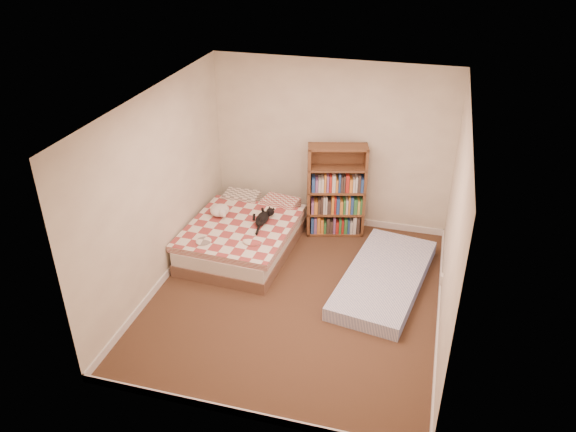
% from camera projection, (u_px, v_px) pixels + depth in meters
% --- Properties ---
extents(room, '(3.51, 4.01, 2.51)m').
position_uv_depth(room, '(297.00, 212.00, 6.49)').
color(room, '#462D1E').
rests_on(room, ground).
extents(bed, '(1.47, 1.95, 0.50)m').
position_uv_depth(bed, '(244.00, 234.00, 7.93)').
color(bed, brown).
rests_on(bed, room).
extents(bookshelf, '(0.90, 0.48, 1.39)m').
position_uv_depth(bookshelf, '(336.00, 201.00, 8.20)').
color(bookshelf, '#5A2F1F').
rests_on(bookshelf, room).
extents(floor_mattress, '(1.23, 2.16, 0.18)m').
position_uv_depth(floor_mattress, '(384.00, 278.00, 7.24)').
color(floor_mattress, '#7283BF').
rests_on(floor_mattress, room).
extents(black_cat, '(0.28, 0.63, 0.14)m').
position_uv_depth(black_cat, '(263.00, 217.00, 7.77)').
color(black_cat, black).
rests_on(black_cat, bed).
extents(white_dog, '(0.30, 0.31, 0.14)m').
position_uv_depth(white_dog, '(220.00, 211.00, 7.93)').
color(white_dog, silver).
rests_on(white_dog, bed).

